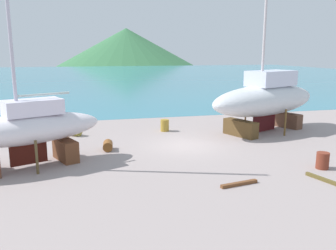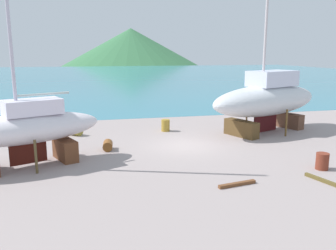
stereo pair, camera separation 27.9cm
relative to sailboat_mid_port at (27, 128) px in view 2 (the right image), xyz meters
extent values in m
plane|color=gray|center=(8.10, -0.96, -1.81)|extent=(46.62, 46.62, 0.00)
cube|color=teal|center=(8.10, 63.01, -1.81)|extent=(143.98, 104.64, 0.01)
cone|color=#387044|center=(24.20, 152.84, -1.81)|extent=(119.48, 119.48, 32.17)
cube|color=brown|center=(1.59, 0.67, -1.29)|extent=(1.36, 1.96, 1.04)
cylinder|color=brown|center=(0.46, -1.17, -1.04)|extent=(0.12, 0.12, 1.53)
cylinder|color=brown|center=(-0.51, 1.15, -1.04)|extent=(0.12, 0.12, 1.53)
ellipsoid|color=silver|center=(-0.03, -0.01, 0.00)|extent=(7.35, 4.83, 1.40)
cube|color=#48150E|center=(-0.03, -0.01, -1.19)|extent=(1.58, 0.73, 0.98)
cube|color=silver|center=(0.30, 0.13, 0.98)|extent=(2.86, 2.24, 0.70)
cylinder|color=#BDB6C9|center=(-0.35, -0.15, 5.29)|extent=(0.16, 0.16, 9.31)
cylinder|color=silver|center=(0.78, 0.33, 1.53)|extent=(2.31, 1.05, 0.11)
cube|color=brown|center=(12.22, 3.25, -1.30)|extent=(1.57, 2.48, 1.01)
cube|color=brown|center=(16.52, 5.04, -1.30)|extent=(1.57, 2.48, 1.01)
cylinder|color=brown|center=(15.01, 2.63, -0.95)|extent=(0.12, 0.12, 1.72)
cylinder|color=#513B24|center=(13.74, 5.66, -0.95)|extent=(0.12, 0.12, 1.72)
ellipsoid|color=silver|center=(14.37, 4.15, 0.32)|extent=(9.76, 6.36, 2.02)
cube|color=#461113|center=(14.37, 4.15, -1.40)|extent=(2.10, 0.94, 1.42)
cube|color=silver|center=(14.80, 4.33, 1.74)|extent=(3.79, 2.95, 1.01)
cylinder|color=#B5C0C4|center=(15.45, 4.60, 2.13)|extent=(3.06, 1.37, 0.12)
cylinder|color=maroon|center=(13.10, -3.55, -1.42)|extent=(0.74, 0.74, 0.76)
cylinder|color=brown|center=(3.75, 1.95, -1.55)|extent=(0.60, 0.95, 0.52)
cylinder|color=#3B536F|center=(-0.89, 4.69, -1.47)|extent=(1.13, 1.00, 0.67)
cylinder|color=olive|center=(7.86, 5.77, -1.41)|extent=(0.71, 0.71, 0.79)
cylinder|color=olive|center=(1.95, 5.87, -1.51)|extent=(0.98, 0.97, 0.60)
cube|color=brown|center=(8.49, -4.54, -1.74)|extent=(1.69, 0.47, 0.13)
cube|color=brown|center=(12.25, -5.49, -1.74)|extent=(0.88, 2.76, 0.14)
camera|label=1|loc=(2.50, -16.80, 3.48)|focal=37.52mm
camera|label=2|loc=(2.77, -16.87, 3.48)|focal=37.52mm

